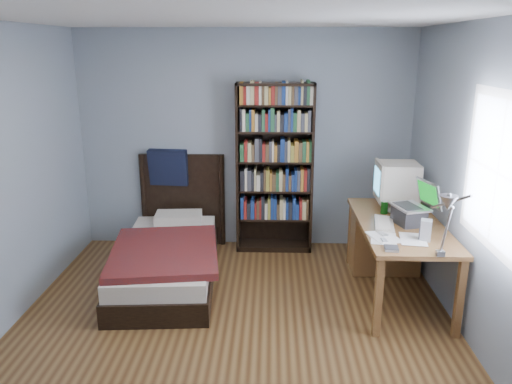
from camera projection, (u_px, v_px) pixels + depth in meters
room at (234, 192)px, 3.72m from camera, size 4.20×4.24×2.50m
desk at (388, 238)px, 5.11m from camera, size 0.75×1.55×0.73m
crt_monitor at (396, 182)px, 5.01m from camera, size 0.41×0.39×0.46m
laptop at (411, 212)px, 4.55m from camera, size 0.42×0.40×0.41m
desk_lamp at (448, 209)px, 3.38m from camera, size 0.24×0.53×0.63m
keyboard at (384, 224)px, 4.54m from camera, size 0.23×0.44×0.04m
speaker at (426, 230)px, 4.17m from camera, size 0.11×0.11×0.18m
soda_can at (384, 207)px, 4.85m from camera, size 0.07×0.07×0.12m
mouse at (390, 210)px, 4.90m from camera, size 0.07×0.12×0.04m
phone_silver at (383, 234)px, 4.30m from camera, size 0.08×0.11×0.02m
phone_grey at (384, 240)px, 4.17m from camera, size 0.05×0.08×0.02m
external_drive at (391, 249)px, 3.99m from camera, size 0.12×0.12×0.02m
bookshelf at (275, 169)px, 5.65m from camera, size 0.87×0.30×1.92m
bed at (169, 253)px, 5.12m from camera, size 1.15×2.04×1.16m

